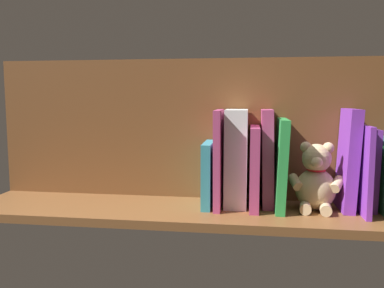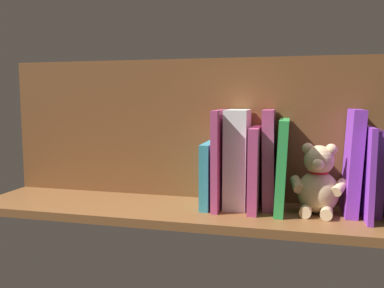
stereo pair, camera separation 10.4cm
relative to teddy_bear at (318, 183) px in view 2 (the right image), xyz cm
name	(u,v)px [view 2 (the right image)]	position (x,y,z in cm)	size (l,w,h in cm)	color
ground_plane	(192,211)	(31.79, 2.19, -8.84)	(117.61, 27.00, 2.20)	brown
shelf_back_panel	(202,129)	(31.79, -9.07, 12.10)	(117.61, 1.50, 39.67)	brown
book_2	(375,173)	(-13.50, -2.58, 2.72)	(2.49, 10.67, 20.92)	purple
book_3	(366,172)	(-10.89, 0.48, 3.29)	(1.29, 16.79, 22.06)	purple
book_4	(353,162)	(-8.06, -1.71, 5.24)	(2.93, 12.40, 25.96)	purple
teddy_bear	(318,183)	(0.00, 0.00, 0.00)	(14.17, 12.07, 17.59)	#D1B284
book_5	(282,166)	(8.92, -0.02, 3.96)	(2.30, 15.78, 23.39)	green
book_6	(269,159)	(12.26, -2.39, 5.10)	(2.93, 11.05, 25.68)	#B23F72
book_7	(255,168)	(15.64, -0.15, 2.95)	(2.39, 15.53, 21.37)	#B23F72
dictionary_thick_white	(237,159)	(20.47, -1.64, 5.10)	(5.82, 12.35, 25.67)	white
book_8	(219,159)	(24.98, -0.14, 5.07)	(1.75, 15.56, 25.61)	#B23F72
book_9	(209,174)	(27.79, -0.64, 0.76)	(2.42, 14.56, 17.00)	teal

